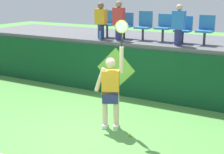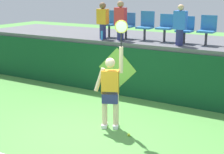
{
  "view_description": "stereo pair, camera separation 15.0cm",
  "coord_description": "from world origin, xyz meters",
  "px_view_note": "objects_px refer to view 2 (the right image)",
  "views": [
    {
      "loc": [
        3.85,
        -5.52,
        3.07
      ],
      "look_at": [
        0.16,
        1.06,
        1.1
      ],
      "focal_mm": 53.67,
      "sensor_mm": 36.0,
      "label": 1
    },
    {
      "loc": [
        3.98,
        -5.45,
        3.07
      ],
      "look_at": [
        0.16,
        1.06,
        1.1
      ],
      "focal_mm": 53.67,
      "sensor_mm": 36.0,
      "label": 2
    }
  ],
  "objects_px": {
    "stadium_chair_0": "(110,22)",
    "spectator_0": "(180,24)",
    "stadium_chair_2": "(146,24)",
    "stadium_chair_3": "(166,26)",
    "stadium_chair_4": "(185,28)",
    "stadium_chair_1": "(127,24)",
    "spectator_1": "(103,20)",
    "tennis_ball": "(129,135)",
    "tennis_player": "(110,89)",
    "water_bottle": "(102,35)",
    "spectator_2": "(120,20)",
    "stadium_chair_5": "(207,29)"
  },
  "relations": [
    {
      "from": "water_bottle",
      "to": "stadium_chair_1",
      "type": "xyz_separation_m",
      "value": [
        0.51,
        0.68,
        0.31
      ]
    },
    {
      "from": "stadium_chair_0",
      "to": "stadium_chair_1",
      "type": "xyz_separation_m",
      "value": [
        0.61,
        -0.0,
        -0.03
      ]
    },
    {
      "from": "stadium_chair_2",
      "to": "stadium_chair_5",
      "type": "relative_size",
      "value": 1.07
    },
    {
      "from": "stadium_chair_4",
      "to": "spectator_0",
      "type": "height_order",
      "value": "spectator_0"
    },
    {
      "from": "stadium_chair_4",
      "to": "spectator_1",
      "type": "distance_m",
      "value": 2.54
    },
    {
      "from": "spectator_0",
      "to": "stadium_chair_2",
      "type": "bearing_deg",
      "value": 158.79
    },
    {
      "from": "spectator_1",
      "to": "water_bottle",
      "type": "bearing_deg",
      "value": -64.55
    },
    {
      "from": "stadium_chair_0",
      "to": "stadium_chair_4",
      "type": "height_order",
      "value": "stadium_chair_0"
    },
    {
      "from": "stadium_chair_2",
      "to": "stadium_chair_3",
      "type": "distance_m",
      "value": 0.64
    },
    {
      "from": "water_bottle",
      "to": "stadium_chair_3",
      "type": "xyz_separation_m",
      "value": [
        1.78,
        0.68,
        0.32
      ]
    },
    {
      "from": "stadium_chair_0",
      "to": "stadium_chair_4",
      "type": "xyz_separation_m",
      "value": [
        2.49,
        -0.0,
        -0.06
      ]
    },
    {
      "from": "spectator_1",
      "to": "stadium_chair_4",
      "type": "bearing_deg",
      "value": 10.4
    },
    {
      "from": "water_bottle",
      "to": "spectator_1",
      "type": "xyz_separation_m",
      "value": [
        -0.11,
        0.22,
        0.45
      ]
    },
    {
      "from": "tennis_player",
      "to": "stadium_chair_3",
      "type": "relative_size",
      "value": 3.08
    },
    {
      "from": "water_bottle",
      "to": "stadium_chair_4",
      "type": "height_order",
      "value": "stadium_chair_4"
    },
    {
      "from": "tennis_player",
      "to": "spectator_0",
      "type": "xyz_separation_m",
      "value": [
        0.62,
        2.67,
        1.24
      ]
    },
    {
      "from": "stadium_chair_0",
      "to": "spectator_0",
      "type": "height_order",
      "value": "spectator_0"
    },
    {
      "from": "tennis_ball",
      "to": "tennis_player",
      "type": "bearing_deg",
      "value": 159.04
    },
    {
      "from": "spectator_0",
      "to": "stadium_chair_1",
      "type": "bearing_deg",
      "value": 165.89
    },
    {
      "from": "water_bottle",
      "to": "stadium_chair_4",
      "type": "xyz_separation_m",
      "value": [
        2.38,
        0.68,
        0.28
      ]
    },
    {
      "from": "tennis_ball",
      "to": "stadium_chair_1",
      "type": "relative_size",
      "value": 0.08
    },
    {
      "from": "tennis_ball",
      "to": "spectator_0",
      "type": "distance_m",
      "value": 3.59
    },
    {
      "from": "stadium_chair_4",
      "to": "spectator_2",
      "type": "height_order",
      "value": "spectator_2"
    },
    {
      "from": "stadium_chair_2",
      "to": "stadium_chair_3",
      "type": "bearing_deg",
      "value": -0.85
    },
    {
      "from": "stadium_chair_0",
      "to": "spectator_0",
      "type": "bearing_deg",
      "value": -10.79
    },
    {
      "from": "tennis_player",
      "to": "spectator_0",
      "type": "bearing_deg",
      "value": 76.98
    },
    {
      "from": "stadium_chair_3",
      "to": "stadium_chair_4",
      "type": "height_order",
      "value": "stadium_chair_3"
    },
    {
      "from": "tennis_player",
      "to": "stadium_chair_0",
      "type": "relative_size",
      "value": 2.89
    },
    {
      "from": "water_bottle",
      "to": "tennis_player",
      "type": "bearing_deg",
      "value": -54.33
    },
    {
      "from": "stadium_chair_0",
      "to": "spectator_1",
      "type": "xyz_separation_m",
      "value": [
        -0.0,
        -0.46,
        0.11
      ]
    },
    {
      "from": "stadium_chair_2",
      "to": "water_bottle",
      "type": "bearing_deg",
      "value": -148.98
    },
    {
      "from": "tennis_ball",
      "to": "spectator_1",
      "type": "height_order",
      "value": "spectator_1"
    },
    {
      "from": "water_bottle",
      "to": "stadium_chair_3",
      "type": "distance_m",
      "value": 1.94
    },
    {
      "from": "stadium_chair_0",
      "to": "stadium_chair_3",
      "type": "bearing_deg",
      "value": -0.11
    },
    {
      "from": "stadium_chair_1",
      "to": "stadium_chair_5",
      "type": "xyz_separation_m",
      "value": [
        2.5,
        0.0,
        0.0
      ]
    },
    {
      "from": "spectator_1",
      "to": "spectator_2",
      "type": "distance_m",
      "value": 0.61
    },
    {
      "from": "stadium_chair_5",
      "to": "stadium_chair_0",
      "type": "bearing_deg",
      "value": -180.0
    },
    {
      "from": "stadium_chair_0",
      "to": "spectator_1",
      "type": "distance_m",
      "value": 0.47
    },
    {
      "from": "stadium_chair_4",
      "to": "stadium_chair_5",
      "type": "distance_m",
      "value": 0.63
    },
    {
      "from": "stadium_chair_1",
      "to": "spectator_0",
      "type": "height_order",
      "value": "spectator_0"
    },
    {
      "from": "stadium_chair_2",
      "to": "stadium_chair_1",
      "type": "bearing_deg",
      "value": -179.29
    },
    {
      "from": "stadium_chair_1",
      "to": "stadium_chair_2",
      "type": "distance_m",
      "value": 0.64
    },
    {
      "from": "water_bottle",
      "to": "stadium_chair_0",
      "type": "height_order",
      "value": "stadium_chair_0"
    },
    {
      "from": "water_bottle",
      "to": "stadium_chair_2",
      "type": "distance_m",
      "value": 1.38
    },
    {
      "from": "stadium_chair_4",
      "to": "stadium_chair_5",
      "type": "height_order",
      "value": "stadium_chair_5"
    },
    {
      "from": "stadium_chair_2",
      "to": "stadium_chair_5",
      "type": "height_order",
      "value": "stadium_chair_2"
    },
    {
      "from": "stadium_chair_0",
      "to": "spectator_2",
      "type": "distance_m",
      "value": 0.76
    },
    {
      "from": "tennis_player",
      "to": "spectator_1",
      "type": "height_order",
      "value": "spectator_1"
    },
    {
      "from": "stadium_chair_4",
      "to": "spectator_0",
      "type": "bearing_deg",
      "value": -90.0
    },
    {
      "from": "tennis_player",
      "to": "stadium_chair_4",
      "type": "height_order",
      "value": "tennis_player"
    }
  ]
}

